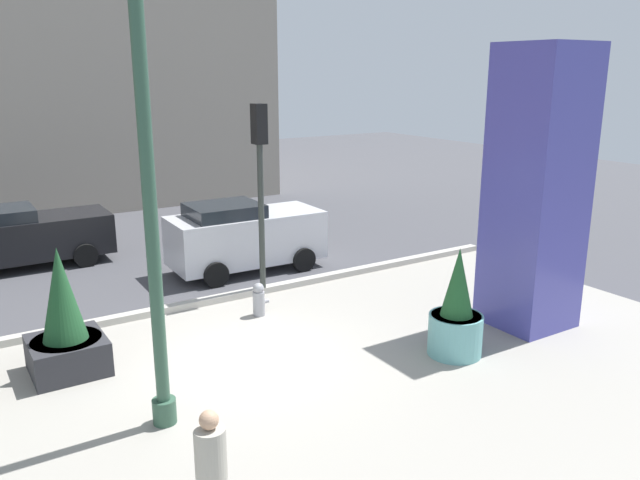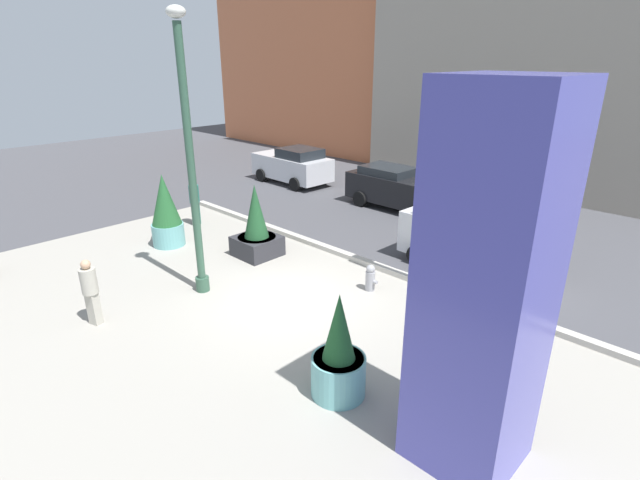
{
  "view_description": "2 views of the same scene",
  "coord_description": "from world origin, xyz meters",
  "px_view_note": "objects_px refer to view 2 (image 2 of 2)",
  "views": [
    {
      "loc": [
        -4.67,
        -9.86,
        5.22
      ],
      "look_at": [
        2.01,
        0.67,
        1.87
      ],
      "focal_mm": 35.71,
      "sensor_mm": 36.0,
      "label": 1
    },
    {
      "loc": [
        8.26,
        -7.34,
        5.91
      ],
      "look_at": [
        1.0,
        0.13,
        1.89
      ],
      "focal_mm": 26.73,
      "sensor_mm": 36.0,
      "label": 2
    }
  ],
  "objects_px": {
    "lamp_post": "(191,166)",
    "potted_plant_near_left": "(166,212)",
    "pedestrian_crossing": "(90,289)",
    "car_intersection": "(293,165)",
    "car_curb_east": "(399,188)",
    "art_pillar_blue": "(485,292)",
    "traffic_light_far_side": "(426,178)",
    "potted_plant_mid_plaza": "(256,229)",
    "fire_hydrant": "(370,278)",
    "potted_plant_by_pillar": "(339,358)",
    "car_far_lane": "(470,239)",
    "pedestrian_by_curb": "(195,200)"
  },
  "relations": [
    {
      "from": "art_pillar_blue",
      "to": "car_intersection",
      "type": "relative_size",
      "value": 1.37
    },
    {
      "from": "traffic_light_far_side",
      "to": "potted_plant_near_left",
      "type": "bearing_deg",
      "value": -156.67
    },
    {
      "from": "traffic_light_far_side",
      "to": "pedestrian_crossing",
      "type": "xyz_separation_m",
      "value": [
        -4.3,
        -7.07,
        -2.11
      ]
    },
    {
      "from": "car_intersection",
      "to": "pedestrian_by_curb",
      "type": "height_order",
      "value": "car_intersection"
    },
    {
      "from": "potted_plant_by_pillar",
      "to": "potted_plant_mid_plaza",
      "type": "distance_m",
      "value": 7.06
    },
    {
      "from": "art_pillar_blue",
      "to": "car_curb_east",
      "type": "xyz_separation_m",
      "value": [
        -8.43,
        10.04,
        -2.0
      ]
    },
    {
      "from": "car_intersection",
      "to": "pedestrian_crossing",
      "type": "xyz_separation_m",
      "value": [
        6.52,
        -12.39,
        0.01
      ]
    },
    {
      "from": "traffic_light_far_side",
      "to": "car_curb_east",
      "type": "distance_m",
      "value": 7.41
    },
    {
      "from": "lamp_post",
      "to": "potted_plant_near_left",
      "type": "bearing_deg",
      "value": 163.69
    },
    {
      "from": "car_curb_east",
      "to": "pedestrian_by_curb",
      "type": "distance_m",
      "value": 8.14
    },
    {
      "from": "pedestrian_crossing",
      "to": "art_pillar_blue",
      "type": "bearing_deg",
      "value": 16.84
    },
    {
      "from": "car_curb_east",
      "to": "fire_hydrant",
      "type": "bearing_deg",
      "value": -60.13
    },
    {
      "from": "art_pillar_blue",
      "to": "potted_plant_by_pillar",
      "type": "relative_size",
      "value": 2.74
    },
    {
      "from": "fire_hydrant",
      "to": "car_far_lane",
      "type": "relative_size",
      "value": 0.18
    },
    {
      "from": "art_pillar_blue",
      "to": "car_curb_east",
      "type": "bearing_deg",
      "value": 130.01
    },
    {
      "from": "traffic_light_far_side",
      "to": "car_curb_east",
      "type": "height_order",
      "value": "traffic_light_far_side"
    },
    {
      "from": "lamp_post",
      "to": "pedestrian_crossing",
      "type": "xyz_separation_m",
      "value": [
        -0.35,
        -2.71,
        -2.49
      ]
    },
    {
      "from": "art_pillar_blue",
      "to": "car_intersection",
      "type": "height_order",
      "value": "art_pillar_blue"
    },
    {
      "from": "potted_plant_by_pillar",
      "to": "car_curb_east",
      "type": "height_order",
      "value": "potted_plant_by_pillar"
    },
    {
      "from": "potted_plant_near_left",
      "to": "traffic_light_far_side",
      "type": "bearing_deg",
      "value": 23.33
    },
    {
      "from": "art_pillar_blue",
      "to": "car_curb_east",
      "type": "distance_m",
      "value": 13.26
    },
    {
      "from": "art_pillar_blue",
      "to": "lamp_post",
      "type": "bearing_deg",
      "value": 178.31
    },
    {
      "from": "potted_plant_near_left",
      "to": "fire_hydrant",
      "type": "distance_m",
      "value": 7.26
    },
    {
      "from": "art_pillar_blue",
      "to": "fire_hydrant",
      "type": "distance_m",
      "value": 6.24
    },
    {
      "from": "car_far_lane",
      "to": "car_curb_east",
      "type": "xyz_separation_m",
      "value": [
        -5.01,
        3.53,
        -0.09
      ]
    },
    {
      "from": "potted_plant_near_left",
      "to": "potted_plant_mid_plaza",
      "type": "xyz_separation_m",
      "value": [
        2.81,
        1.5,
        -0.28
      ]
    },
    {
      "from": "potted_plant_near_left",
      "to": "car_curb_east",
      "type": "bearing_deg",
      "value": 70.54
    },
    {
      "from": "potted_plant_by_pillar",
      "to": "traffic_light_far_side",
      "type": "distance_m",
      "value": 5.63
    },
    {
      "from": "art_pillar_blue",
      "to": "traffic_light_far_side",
      "type": "height_order",
      "value": "art_pillar_blue"
    },
    {
      "from": "lamp_post",
      "to": "potted_plant_by_pillar",
      "type": "distance_m",
      "value": 6.07
    },
    {
      "from": "potted_plant_near_left",
      "to": "car_intersection",
      "type": "distance_m",
      "value": 9.18
    },
    {
      "from": "art_pillar_blue",
      "to": "traffic_light_far_side",
      "type": "distance_m",
      "value": 6.02
    },
    {
      "from": "potted_plant_by_pillar",
      "to": "car_intersection",
      "type": "distance_m",
      "value": 16.03
    },
    {
      "from": "lamp_post",
      "to": "potted_plant_by_pillar",
      "type": "height_order",
      "value": "lamp_post"
    },
    {
      "from": "traffic_light_far_side",
      "to": "car_intersection",
      "type": "bearing_deg",
      "value": 153.84
    },
    {
      "from": "potted_plant_by_pillar",
      "to": "car_far_lane",
      "type": "distance_m",
      "value": 6.94
    },
    {
      "from": "potted_plant_mid_plaza",
      "to": "car_curb_east",
      "type": "relative_size",
      "value": 0.51
    },
    {
      "from": "lamp_post",
      "to": "traffic_light_far_side",
      "type": "xyz_separation_m",
      "value": [
        3.94,
        4.37,
        -0.38
      ]
    },
    {
      "from": "potted_plant_by_pillar",
      "to": "car_curb_east",
      "type": "xyz_separation_m",
      "value": [
        -6.04,
        10.39,
        0.08
      ]
    },
    {
      "from": "pedestrian_by_curb",
      "to": "pedestrian_crossing",
      "type": "bearing_deg",
      "value": -51.26
    },
    {
      "from": "potted_plant_by_pillar",
      "to": "car_intersection",
      "type": "xyz_separation_m",
      "value": [
        -12.31,
        10.26,
        0.11
      ]
    },
    {
      "from": "car_intersection",
      "to": "car_far_lane",
      "type": "height_order",
      "value": "car_far_lane"
    },
    {
      "from": "art_pillar_blue",
      "to": "potted_plant_mid_plaza",
      "type": "distance_m",
      "value": 9.35
    },
    {
      "from": "potted_plant_near_left",
      "to": "pedestrian_by_curb",
      "type": "height_order",
      "value": "potted_plant_near_left"
    },
    {
      "from": "car_intersection",
      "to": "pedestrian_crossing",
      "type": "distance_m",
      "value": 14.0
    },
    {
      "from": "potted_plant_near_left",
      "to": "car_curb_east",
      "type": "distance_m",
      "value": 9.27
    },
    {
      "from": "potted_plant_mid_plaza",
      "to": "art_pillar_blue",
      "type": "bearing_deg",
      "value": -17.89
    },
    {
      "from": "potted_plant_near_left",
      "to": "pedestrian_crossing",
      "type": "bearing_deg",
      "value": -48.65
    },
    {
      "from": "traffic_light_far_side",
      "to": "car_intersection",
      "type": "height_order",
      "value": "traffic_light_far_side"
    },
    {
      "from": "traffic_light_far_side",
      "to": "potted_plant_mid_plaza",
      "type": "bearing_deg",
      "value": -159.59
    }
  ]
}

